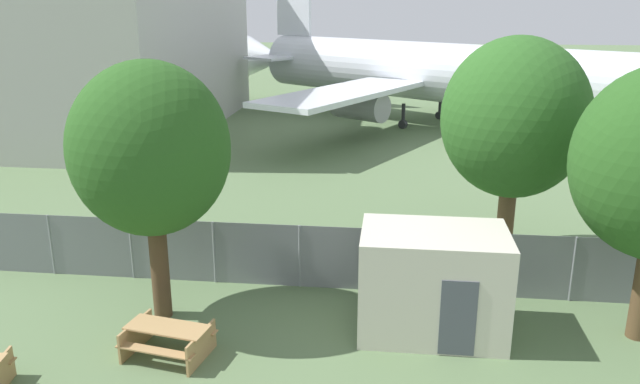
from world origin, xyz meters
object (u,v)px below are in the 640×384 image
(tree_left_of_cabin, at_px, (150,150))
(tree_behind_benches, at_px, (515,119))
(airplane, at_px, (438,73))
(portable_cabin, at_px, (433,282))
(picnic_bench_open_grass, at_px, (168,337))

(tree_left_of_cabin, bearing_deg, tree_behind_benches, 27.86)
(airplane, height_order, portable_cabin, airplane)
(tree_behind_benches, bearing_deg, tree_left_of_cabin, -152.14)
(portable_cabin, distance_m, tree_left_of_cabin, 7.73)
(tree_left_of_cabin, bearing_deg, airplane, 72.57)
(airplane, height_order, tree_behind_benches, airplane)
(portable_cabin, distance_m, picnic_bench_open_grass, 6.55)
(airplane, xyz_separation_m, portable_cabin, (-1.67, -27.65, -2.16))
(portable_cabin, xyz_separation_m, tree_behind_benches, (2.57, 5.02, 3.26))
(picnic_bench_open_grass, distance_m, tree_behind_benches, 11.93)
(airplane, height_order, tree_left_of_cabin, airplane)
(portable_cabin, bearing_deg, tree_behind_benches, 62.94)
(picnic_bench_open_grass, bearing_deg, tree_left_of_cabin, 113.90)
(picnic_bench_open_grass, bearing_deg, portable_cabin, 17.25)
(portable_cabin, distance_m, tree_behind_benches, 6.51)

